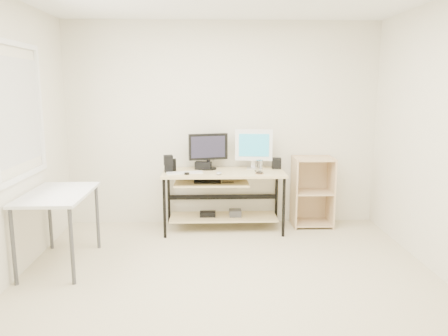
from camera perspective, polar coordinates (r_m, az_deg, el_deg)
room at (r=3.71m, az=-1.36°, el=3.43°), size 4.01×4.01×2.62m
desk at (r=5.44m, az=-0.34°, el=-2.63°), size 1.50×0.65×0.75m
side_table at (r=4.63m, az=-20.90°, el=-3.99°), size 0.60×1.00×0.75m
shelf_unit at (r=5.77m, az=11.38°, el=-2.96°), size 0.50×0.40×0.90m
black_monitor at (r=5.50m, az=-2.08°, el=2.50°), size 0.49×0.21×0.45m
white_imac at (r=5.54m, az=3.91°, el=2.87°), size 0.47×0.15×0.50m
keyboard at (r=5.29m, az=-5.16°, el=-0.62°), size 0.45×0.20×0.02m
mouse at (r=5.19m, az=-0.66°, el=-0.68°), size 0.09×0.12×0.04m
center_speaker at (r=5.51m, az=-2.73°, el=0.30°), size 0.22×0.14×0.10m
speaker_left at (r=5.38m, az=-7.28°, el=0.61°), size 0.13×0.13×0.21m
speaker_right at (r=5.61m, az=6.87°, el=0.61°), size 0.12×0.12×0.14m
audio_controller at (r=5.44m, az=-6.70°, el=0.42°), size 0.09×0.06×0.16m
volume_puck at (r=5.22m, az=-4.89°, el=-0.72°), size 0.08×0.08×0.03m
smartphone at (r=5.39m, az=4.56°, el=-0.45°), size 0.10×0.14×0.01m
coaster at (r=5.26m, az=4.64°, el=-0.72°), size 0.12×0.12×0.01m
drinking_glass at (r=5.25m, az=4.65°, el=0.16°), size 0.09×0.09×0.16m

